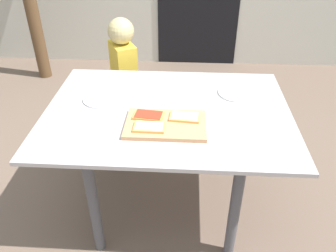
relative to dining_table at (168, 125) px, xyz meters
name	(u,v)px	position (x,y,z in m)	size (l,w,h in m)	color
ground_plane	(168,202)	(0.00, 0.00, -0.61)	(16.00, 16.00, 0.00)	brown
dining_table	(168,125)	(0.00, 0.00, 0.00)	(1.32, 0.97, 0.71)	#A5A09E
cutting_board	(167,125)	(0.00, -0.16, 0.11)	(0.40, 0.26, 0.02)	tan
pizza_slice_near_left	(149,127)	(-0.08, -0.21, 0.13)	(0.15, 0.09, 0.02)	#E89B4C
pizza_slice_far_left	(149,115)	(-0.09, -0.11, 0.13)	(0.16, 0.11, 0.02)	#E89B4C
pizza_slice_far_right	(185,117)	(0.09, -0.11, 0.13)	(0.16, 0.10, 0.02)	#E89B4C
plate_white_left	(103,98)	(-0.37, 0.09, 0.11)	(0.22, 0.22, 0.01)	white
plate_white_right	(237,93)	(0.40, 0.21, 0.11)	(0.22, 0.22, 0.01)	white
child_left	(124,74)	(-0.36, 0.70, -0.03)	(0.23, 0.28, 0.99)	#4A206D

